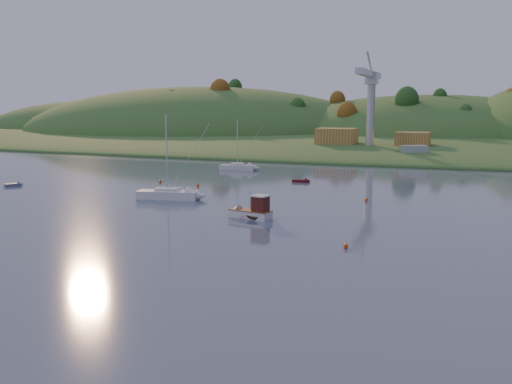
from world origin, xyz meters
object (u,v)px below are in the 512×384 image
(red_tender, at_px, (304,181))
(grey_dinghy, at_px, (16,185))
(sailboat_far, at_px, (238,167))
(fishing_boat, at_px, (248,211))
(canoe, at_px, (254,216))
(sailboat_near, at_px, (168,194))

(red_tender, xyz_separation_m, grey_dinghy, (-44.59, -22.40, 0.00))
(sailboat_far, height_order, red_tender, sailboat_far)
(red_tender, bearing_deg, fishing_boat, -90.98)
(sailboat_far, distance_m, canoe, 53.41)
(canoe, height_order, red_tender, red_tender)
(sailboat_near, bearing_deg, red_tender, 49.84)
(sailboat_far, xyz_separation_m, red_tender, (18.87, -13.83, -0.46))
(fishing_boat, distance_m, canoe, 1.29)
(sailboat_near, xyz_separation_m, grey_dinghy, (-31.22, 2.71, -0.55))
(sailboat_far, relative_size, grey_dinghy, 3.26)
(canoe, bearing_deg, grey_dinghy, 96.48)
(sailboat_far, relative_size, canoe, 2.74)
(fishing_boat, height_order, canoe, fishing_boat)
(grey_dinghy, bearing_deg, sailboat_far, -2.37)
(sailboat_near, bearing_deg, sailboat_far, 85.90)
(fishing_boat, bearing_deg, sailboat_near, -16.19)
(sailboat_near, height_order, canoe, sailboat_near)
(red_tender, relative_size, grey_dinghy, 1.06)
(sailboat_far, bearing_deg, fishing_boat, -69.62)
(fishing_boat, distance_m, sailboat_near, 18.51)
(sailboat_near, distance_m, sailboat_far, 39.33)
(canoe, distance_m, red_tender, 34.67)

